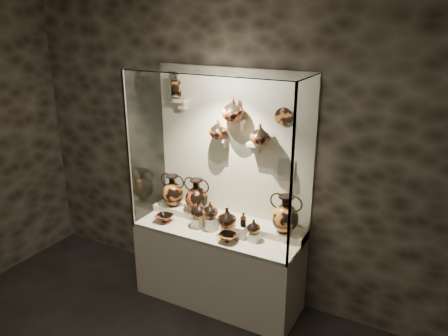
# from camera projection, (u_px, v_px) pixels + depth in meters

# --- Properties ---
(wall_back) EXTENTS (5.00, 0.02, 3.20)m
(wall_back) POSITION_uv_depth(u_px,v_px,m) (233.00, 148.00, 4.40)
(wall_back) COLOR black
(wall_back) RESTS_ON ground
(plinth) EXTENTS (1.70, 0.60, 0.80)m
(plinth) POSITION_uv_depth(u_px,v_px,m) (218.00, 266.00, 4.53)
(plinth) COLOR beige
(plinth) RESTS_ON floor
(front_tier) EXTENTS (1.68, 0.58, 0.03)m
(front_tier) POSITION_uv_depth(u_px,v_px,m) (218.00, 231.00, 4.39)
(front_tier) COLOR beige
(front_tier) RESTS_ON plinth
(rear_tier) EXTENTS (1.70, 0.25, 0.10)m
(rear_tier) POSITION_uv_depth(u_px,v_px,m) (226.00, 221.00, 4.53)
(rear_tier) COLOR beige
(rear_tier) RESTS_ON plinth
(back_panel) EXTENTS (1.70, 0.03, 1.60)m
(back_panel) POSITION_uv_depth(u_px,v_px,m) (233.00, 148.00, 4.40)
(back_panel) COLOR beige
(back_panel) RESTS_ON plinth
(glass_front) EXTENTS (1.70, 0.01, 1.60)m
(glass_front) POSITION_uv_depth(u_px,v_px,m) (202.00, 165.00, 3.89)
(glass_front) COLOR white
(glass_front) RESTS_ON plinth
(glass_left) EXTENTS (0.01, 0.60, 1.60)m
(glass_left) POSITION_uv_depth(u_px,v_px,m) (146.00, 145.00, 4.51)
(glass_left) COLOR white
(glass_left) RESTS_ON plinth
(glass_right) EXTENTS (0.01, 0.60, 1.60)m
(glass_right) POSITION_uv_depth(u_px,v_px,m) (304.00, 171.00, 3.76)
(glass_right) COLOR white
(glass_right) RESTS_ON plinth
(glass_top) EXTENTS (1.70, 0.60, 0.01)m
(glass_top) POSITION_uv_depth(u_px,v_px,m) (217.00, 71.00, 3.87)
(glass_top) COLOR white
(glass_top) RESTS_ON back_panel
(frame_post_left) EXTENTS (0.02, 0.02, 1.60)m
(frame_post_left) POSITION_uv_depth(u_px,v_px,m) (129.00, 152.00, 4.27)
(frame_post_left) COLOR gray
(frame_post_left) RESTS_ON plinth
(frame_post_right) EXTENTS (0.02, 0.02, 1.60)m
(frame_post_right) POSITION_uv_depth(u_px,v_px,m) (291.00, 181.00, 3.52)
(frame_post_right) COLOR gray
(frame_post_right) RESTS_ON plinth
(pedestal_a) EXTENTS (0.09, 0.09, 0.10)m
(pedestal_a) POSITION_uv_depth(u_px,v_px,m) (197.00, 222.00, 4.43)
(pedestal_a) COLOR white
(pedestal_a) RESTS_ON front_tier
(pedestal_b) EXTENTS (0.09, 0.09, 0.13)m
(pedestal_b) POSITION_uv_depth(u_px,v_px,m) (211.00, 224.00, 4.35)
(pedestal_b) COLOR white
(pedestal_b) RESTS_ON front_tier
(pedestal_c) EXTENTS (0.09, 0.09, 0.09)m
(pedestal_c) POSITION_uv_depth(u_px,v_px,m) (226.00, 230.00, 4.28)
(pedestal_c) COLOR white
(pedestal_c) RESTS_ON front_tier
(pedestal_d) EXTENTS (0.09, 0.09, 0.12)m
(pedestal_d) POSITION_uv_depth(u_px,v_px,m) (241.00, 232.00, 4.20)
(pedestal_d) COLOR white
(pedestal_d) RESTS_ON front_tier
(pedestal_e) EXTENTS (0.09, 0.09, 0.08)m
(pedestal_e) POSITION_uv_depth(u_px,v_px,m) (254.00, 237.00, 4.14)
(pedestal_e) COLOR white
(pedestal_e) RESTS_ON front_tier
(bracket_ul) EXTENTS (0.14, 0.12, 0.04)m
(bracket_ul) POSITION_uv_depth(u_px,v_px,m) (182.00, 100.00, 4.43)
(bracket_ul) COLOR beige
(bracket_ul) RESTS_ON back_panel
(bracket_ca) EXTENTS (0.14, 0.12, 0.04)m
(bracket_ca) POSITION_uv_depth(u_px,v_px,m) (221.00, 139.00, 4.35)
(bracket_ca) COLOR beige
(bracket_ca) RESTS_ON back_panel
(bracket_cb) EXTENTS (0.10, 0.12, 0.04)m
(bracket_cb) POSITION_uv_depth(u_px,v_px,m) (239.00, 122.00, 4.19)
(bracket_cb) COLOR beige
(bracket_cb) RESTS_ON back_panel
(bracket_cc) EXTENTS (0.14, 0.12, 0.04)m
(bracket_cc) POSITION_uv_depth(u_px,v_px,m) (256.00, 144.00, 4.18)
(bracket_cc) COLOR beige
(bracket_cc) RESTS_ON back_panel
(amphora_left) EXTENTS (0.34, 0.34, 0.35)m
(amphora_left) POSITION_uv_depth(u_px,v_px,m) (173.00, 190.00, 4.72)
(amphora_left) COLOR #B56322
(amphora_left) RESTS_ON rear_tier
(amphora_mid) EXTENTS (0.38, 0.38, 0.36)m
(amphora_mid) POSITION_uv_depth(u_px,v_px,m) (197.00, 195.00, 4.58)
(amphora_mid) COLOR #A1401C
(amphora_mid) RESTS_ON rear_tier
(amphora_right) EXTENTS (0.31, 0.31, 0.38)m
(amphora_right) POSITION_uv_depth(u_px,v_px,m) (285.00, 214.00, 4.13)
(amphora_right) COLOR #B56322
(amphora_right) RESTS_ON rear_tier
(jug_a) EXTENTS (0.18, 0.18, 0.19)m
(jug_a) POSITION_uv_depth(u_px,v_px,m) (199.00, 209.00, 4.38)
(jug_a) COLOR #B56322
(jug_a) RESTS_ON pedestal_a
(jug_b) EXTENTS (0.19, 0.19, 0.17)m
(jug_b) POSITION_uv_depth(u_px,v_px,m) (210.00, 210.00, 4.32)
(jug_b) COLOR #A1401C
(jug_b) RESTS_ON pedestal_b
(jug_c) EXTENTS (0.20, 0.20, 0.20)m
(jug_c) POSITION_uv_depth(u_px,v_px,m) (227.00, 217.00, 4.22)
(jug_c) COLOR #B56322
(jug_c) RESTS_ON pedestal_c
(jug_e) EXTENTS (0.15, 0.15, 0.14)m
(jug_e) POSITION_uv_depth(u_px,v_px,m) (254.00, 226.00, 4.13)
(jug_e) COLOR #B56322
(jug_e) RESTS_ON pedestal_e
(lekythos_small) EXTENTS (0.09, 0.09, 0.16)m
(lekythos_small) POSITION_uv_depth(u_px,v_px,m) (243.00, 219.00, 4.16)
(lekythos_small) COLOR #A1401C
(lekythos_small) RESTS_ON pedestal_d
(kylix_left) EXTENTS (0.25, 0.22, 0.09)m
(kylix_left) POSITION_uv_depth(u_px,v_px,m) (164.00, 218.00, 4.54)
(kylix_left) COLOR #A1401C
(kylix_left) RESTS_ON front_tier
(kylix_right) EXTENTS (0.28, 0.26, 0.09)m
(kylix_right) POSITION_uv_depth(u_px,v_px,m) (228.00, 237.00, 4.14)
(kylix_right) COLOR #B56322
(kylix_right) RESTS_ON front_tier
(lekythos_tall) EXTENTS (0.15, 0.15, 0.28)m
(lekythos_tall) POSITION_uv_depth(u_px,v_px,m) (176.00, 84.00, 4.40)
(lekythos_tall) COLOR #B56322
(lekythos_tall) RESTS_ON bracket_ul
(ovoid_vase_a) EXTENTS (0.19, 0.19, 0.18)m
(ovoid_vase_a) POSITION_uv_depth(u_px,v_px,m) (218.00, 129.00, 4.28)
(ovoid_vase_a) COLOR #A1401C
(ovoid_vase_a) RESTS_ON bracket_ca
(ovoid_vase_b) EXTENTS (0.23, 0.23, 0.22)m
(ovoid_vase_b) POSITION_uv_depth(u_px,v_px,m) (233.00, 109.00, 4.12)
(ovoid_vase_b) COLOR #A1401C
(ovoid_vase_b) RESTS_ON bracket_cb
(ovoid_vase_c) EXTENTS (0.23, 0.23, 0.20)m
(ovoid_vase_c) POSITION_uv_depth(u_px,v_px,m) (260.00, 134.00, 4.07)
(ovoid_vase_c) COLOR #A1401C
(ovoid_vase_c) RESTS_ON bracket_cc
(wall_plate) EXTENTS (0.17, 0.02, 0.17)m
(wall_plate) POSITION_uv_depth(u_px,v_px,m) (284.00, 117.00, 4.01)
(wall_plate) COLOR #B65C23
(wall_plate) RESTS_ON back_panel
(info_placard) EXTENTS (0.17, 0.01, 0.22)m
(info_placard) POSITION_uv_depth(u_px,v_px,m) (286.00, 170.00, 4.16)
(info_placard) COLOR beige
(info_placard) RESTS_ON back_panel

